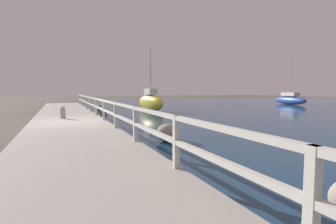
{
  "coord_description": "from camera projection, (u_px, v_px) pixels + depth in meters",
  "views": [
    {
      "loc": [
        -0.38,
        -12.26,
        1.66
      ],
      "look_at": [
        3.79,
        -2.26,
        0.75
      ],
      "focal_mm": 28.0,
      "sensor_mm": 36.0,
      "label": 1
    }
  ],
  "objects": [
    {
      "name": "ground_plane",
      "position": [
        69.0,
        128.0,
        11.56
      ],
      "size": [
        120.0,
        120.0,
        0.0
      ],
      "primitive_type": "plane",
      "color": "#4C473D"
    },
    {
      "name": "sailboat_yellow",
      "position": [
        151.0,
        102.0,
        20.63
      ],
      "size": [
        1.4,
        4.0,
        4.85
      ],
      "rotation": [
        0.0,
        0.0,
        0.11
      ],
      "color": "gold",
      "rests_on": "water_surface"
    },
    {
      "name": "boulder_far_strip",
      "position": [
        104.0,
        111.0,
        18.53
      ],
      "size": [
        0.46,
        0.41,
        0.34
      ],
      "color": "gray",
      "rests_on": "ground"
    },
    {
      "name": "railing",
      "position": [
        104.0,
        106.0,
        12.07
      ],
      "size": [
        0.1,
        32.5,
        0.94
      ],
      "color": "beige",
      "rests_on": "dock_walkway"
    },
    {
      "name": "boulder_mid_strip",
      "position": [
        103.0,
        109.0,
        21.01
      ],
      "size": [
        0.38,
        0.34,
        0.28
      ],
      "color": "gray",
      "rests_on": "ground"
    },
    {
      "name": "boulder_near_dock",
      "position": [
        100.0,
        107.0,
        22.14
      ],
      "size": [
        0.56,
        0.5,
        0.42
      ],
      "color": "gray",
      "rests_on": "ground"
    },
    {
      "name": "mooring_bollard",
      "position": [
        63.0,
        112.0,
        12.78
      ],
      "size": [
        0.23,
        0.23,
        0.6
      ],
      "color": "gray",
      "rests_on": "dock_walkway"
    },
    {
      "name": "sailboat_blue",
      "position": [
        290.0,
        99.0,
        30.22
      ],
      "size": [
        1.99,
        5.33,
        6.15
      ],
      "rotation": [
        0.0,
        0.0,
        -0.17
      ],
      "color": "#2D4C9E",
      "rests_on": "water_surface"
    },
    {
      "name": "boulder_water_edge",
      "position": [
        104.0,
        112.0,
        17.89
      ],
      "size": [
        0.44,
        0.4,
        0.33
      ],
      "color": "#666056",
      "rests_on": "ground"
    },
    {
      "name": "dock_walkway",
      "position": [
        69.0,
        125.0,
        11.55
      ],
      "size": [
        3.23,
        36.0,
        0.28
      ],
      "color": "#9E998E",
      "rests_on": "ground"
    },
    {
      "name": "boulder_upstream",
      "position": [
        168.0,
        132.0,
        8.53
      ],
      "size": [
        0.75,
        0.68,
        0.56
      ],
      "color": "gray",
      "rests_on": "ground"
    }
  ]
}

